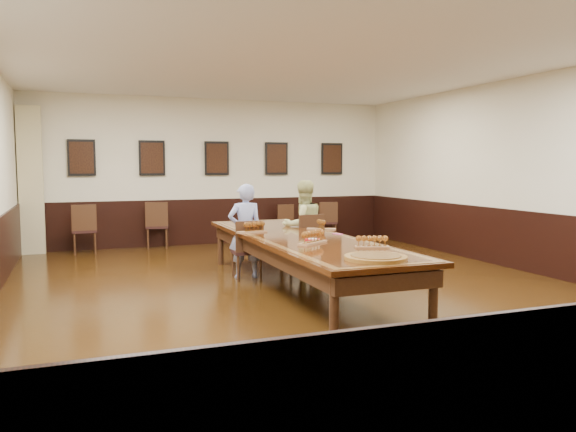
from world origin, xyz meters
name	(u,v)px	position (x,y,z in m)	size (l,w,h in m)	color
floor	(301,290)	(0.00, 0.00, -0.01)	(8.00, 10.00, 0.02)	black
ceiling	(301,58)	(0.00, 0.00, 3.21)	(8.00, 10.00, 0.02)	white
wall_back	(216,172)	(0.00, 5.01, 1.60)	(8.00, 0.02, 3.20)	beige
wall_right	(527,174)	(4.01, 0.00, 1.60)	(0.02, 10.00, 3.20)	beige
chair_man	(247,249)	(-0.50, 0.97, 0.46)	(0.43, 0.47, 0.92)	black
chair_woman	(306,243)	(0.58, 1.20, 0.48)	(0.45, 0.49, 0.96)	black
spare_chair_a	(84,229)	(-2.80, 4.50, 0.49)	(0.46, 0.50, 0.98)	black
spare_chair_b	(157,225)	(-1.34, 4.77, 0.49)	(0.46, 0.50, 0.98)	black
spare_chair_c	(282,223)	(1.48, 4.79, 0.43)	(0.40, 0.44, 0.86)	black
spare_chair_d	(327,221)	(2.53, 4.60, 0.45)	(0.42, 0.46, 0.90)	black
person_man	(245,231)	(-0.50, 1.07, 0.73)	(0.54, 0.35, 1.47)	#4C63BE
person_woman	(303,226)	(0.57, 1.30, 0.75)	(0.75, 0.58, 1.50)	#D5D786
pink_phone	(338,234)	(0.60, 0.05, 0.76)	(0.07, 0.15, 0.01)	#D34690
curtain	(31,181)	(-3.75, 4.82, 1.45)	(0.45, 0.18, 2.90)	#C8BE8A
wainscoting	(301,254)	(0.00, 0.00, 0.50)	(8.00, 10.00, 1.00)	black
conference_table	(301,247)	(0.00, 0.00, 0.61)	(1.40, 5.00, 0.76)	black
posters	(217,158)	(0.00, 4.94, 1.90)	(6.14, 0.04, 0.74)	black
flight_a	(253,228)	(-0.50, 0.67, 0.83)	(0.47, 0.21, 0.17)	olive
flight_b	(321,225)	(0.60, 0.63, 0.83)	(0.46, 0.32, 0.17)	olive
flight_c	(313,238)	(-0.14, -0.74, 0.83)	(0.48, 0.40, 0.18)	olive
flight_d	(372,242)	(0.41, -1.29, 0.82)	(0.43, 0.25, 0.15)	olive
red_plate_grp	(313,240)	(0.00, -0.42, 0.76)	(0.21, 0.21, 0.03)	red
carved_platter	(376,258)	(0.02, -2.07, 0.78)	(0.82, 0.82, 0.05)	brown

